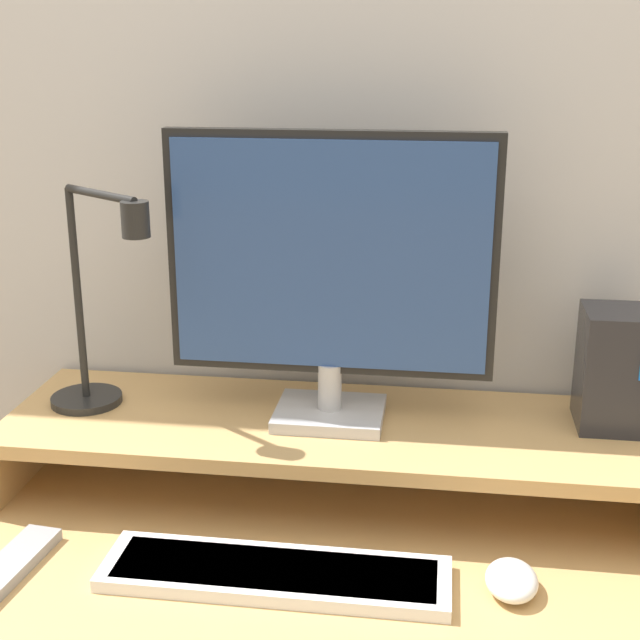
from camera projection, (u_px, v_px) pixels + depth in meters
wall_back at (350, 134)px, 1.41m from camera, size 6.00×0.05×2.50m
monitor_shelf at (333, 432)px, 1.36m from camera, size 1.00×0.31×0.12m
monitor at (330, 270)px, 1.29m from camera, size 0.48×0.14×0.43m
desk_lamp at (98, 325)px, 1.35m from camera, size 0.21×0.17×0.35m
router_dock at (615, 369)px, 1.31m from camera, size 0.10×0.11×0.18m
keyboard at (275, 573)px, 1.16m from camera, size 0.46×0.12×0.02m
mouse at (512, 580)px, 1.13m from camera, size 0.07×0.09×0.03m
remote_control at (11, 566)px, 1.18m from camera, size 0.07×0.18×0.02m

